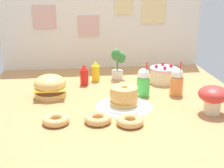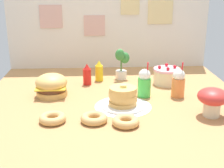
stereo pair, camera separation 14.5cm
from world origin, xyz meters
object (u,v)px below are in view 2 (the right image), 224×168
at_px(cream_soda_cup, 144,83).
at_px(mushroom_stool, 213,99).
at_px(donut_vanilla, 126,121).
at_px(donut_pink_glaze, 53,118).
at_px(orange_float_cup, 178,83).
at_px(layer_cake, 167,76).
at_px(potted_plant, 121,63).
at_px(donut_chocolate, 94,118).
at_px(ketchup_bottle, 87,75).
at_px(mustard_bottle, 99,71).
at_px(pancake_stack, 123,98).
at_px(burger, 52,85).

bearing_deg(cream_soda_cup, mushroom_stool, -45.21).
bearing_deg(donut_vanilla, donut_pink_glaze, 170.90).
xyz_separation_m(cream_soda_cup, donut_pink_glaze, (-0.68, -0.44, -0.08)).
bearing_deg(orange_float_cup, layer_cake, 93.23).
bearing_deg(orange_float_cup, potted_plant, 128.96).
bearing_deg(donut_pink_glaze, donut_chocolate, -3.57).
distance_m(orange_float_cup, donut_vanilla, 0.69).
xyz_separation_m(donut_chocolate, donut_vanilla, (0.20, -0.06, 0.00)).
bearing_deg(ketchup_bottle, mustard_bottle, 44.01).
xyz_separation_m(pancake_stack, donut_vanilla, (-0.01, -0.31, -0.04)).
distance_m(pancake_stack, mustard_bottle, 0.66).
height_order(donut_pink_glaze, potted_plant, potted_plant).
xyz_separation_m(ketchup_bottle, donut_vanilla, (0.26, -0.85, -0.06)).
height_order(cream_soda_cup, mushroom_stool, cream_soda_cup).
bearing_deg(donut_chocolate, pancake_stack, 49.71).
xyz_separation_m(burger, potted_plant, (0.60, 0.42, 0.07)).
bearing_deg(potted_plant, donut_chocolate, -105.61).
relative_size(orange_float_cup, donut_pink_glaze, 1.61).
bearing_deg(donut_chocolate, donut_vanilla, -16.24).
bearing_deg(pancake_stack, donut_chocolate, -130.29).
bearing_deg(burger, donut_vanilla, -47.09).
relative_size(pancake_stack, donut_vanilla, 1.83).
xyz_separation_m(mustard_bottle, orange_float_cup, (0.62, -0.46, 0.02)).
xyz_separation_m(ketchup_bottle, donut_pink_glaze, (-0.22, -0.77, -0.06)).
bearing_deg(donut_pink_glaze, donut_vanilla, -9.10).
height_order(orange_float_cup, potted_plant, potted_plant).
bearing_deg(donut_pink_glaze, ketchup_bottle, 74.24).
bearing_deg(mustard_bottle, donut_pink_glaze, -110.46).
bearing_deg(donut_pink_glaze, pancake_stack, 25.82).
bearing_deg(mushroom_stool, layer_cake, 102.18).
bearing_deg(ketchup_bottle, donut_chocolate, -85.92).
bearing_deg(orange_float_cup, donut_chocolate, -147.01).
bearing_deg(orange_float_cup, ketchup_bottle, 154.36).
bearing_deg(cream_soda_cup, potted_plant, 106.18).
relative_size(layer_cake, potted_plant, 0.82).
relative_size(burger, orange_float_cup, 0.88).
bearing_deg(donut_pink_glaze, mushroom_stool, 1.81).
bearing_deg(pancake_stack, layer_cake, 49.23).
distance_m(layer_cake, cream_soda_cup, 0.40).
height_order(burger, donut_pink_glaze, burger).
relative_size(cream_soda_cup, donut_pink_glaze, 1.61).
bearing_deg(potted_plant, donut_vanilla, -93.38).
relative_size(pancake_stack, cream_soda_cup, 1.13).
distance_m(ketchup_bottle, donut_vanilla, 0.89).
height_order(burger, donut_chocolate, burger).
bearing_deg(mustard_bottle, pancake_stack, -75.84).
height_order(donut_pink_glaze, donut_chocolate, same).
relative_size(potted_plant, mushroom_stool, 1.39).
bearing_deg(potted_plant, pancake_stack, -94.05).
relative_size(layer_cake, mustard_bottle, 1.25).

